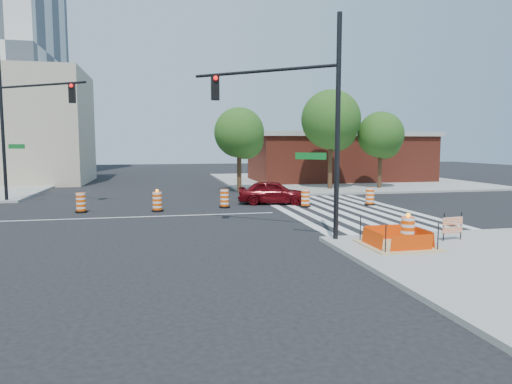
# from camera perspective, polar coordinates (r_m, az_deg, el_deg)

# --- Properties ---
(ground) EXTENTS (120.00, 120.00, 0.00)m
(ground) POSITION_cam_1_polar(r_m,az_deg,el_deg) (22.84, -15.26, -3.06)
(ground) COLOR black
(ground) RESTS_ON ground
(sidewalk_ne) EXTENTS (22.00, 22.00, 0.15)m
(sidewalk_ne) POSITION_cam_1_polar(r_m,az_deg,el_deg) (43.96, 10.28, 1.42)
(sidewalk_ne) COLOR gray
(sidewalk_ne) RESTS_ON ground
(crosswalk_east) EXTENTS (6.75, 13.50, 0.01)m
(crosswalk_east) POSITION_cam_1_polar(r_m,az_deg,el_deg) (24.75, 10.97, -2.25)
(crosswalk_east) COLOR silver
(crosswalk_east) RESTS_ON ground
(lane_centerline) EXTENTS (14.00, 0.12, 0.01)m
(lane_centerline) POSITION_cam_1_polar(r_m,az_deg,el_deg) (22.84, -15.26, -3.04)
(lane_centerline) COLOR silver
(lane_centerline) RESTS_ON ground
(excavation_pit) EXTENTS (2.20, 2.20, 0.90)m
(excavation_pit) POSITION_cam_1_polar(r_m,az_deg,el_deg) (15.90, 17.22, -6.21)
(excavation_pit) COLOR tan
(excavation_pit) RESTS_ON ground
(brick_storefront) EXTENTS (16.50, 8.50, 4.60)m
(brick_storefront) POSITION_cam_1_polar(r_m,az_deg,el_deg) (43.84, 10.33, 4.34)
(brick_storefront) COLOR maroon
(brick_storefront) RESTS_ON ground
(beige_midrise) EXTENTS (14.00, 10.00, 10.00)m
(beige_midrise) POSITION_cam_1_polar(r_m,az_deg,el_deg) (46.51, -28.94, 7.09)
(beige_midrise) COLOR tan
(beige_midrise) RESTS_ON ground
(red_coupe) EXTENTS (4.38, 2.65, 1.39)m
(red_coupe) POSITION_cam_1_polar(r_m,az_deg,el_deg) (26.84, 2.15, -0.02)
(red_coupe) COLOR #5B070C
(red_coupe) RESTS_ON ground
(signal_pole_se) EXTENTS (4.70, 3.82, 7.83)m
(signal_pole_se) POSITION_cam_1_polar(r_m,az_deg,el_deg) (16.86, 4.79, 10.38)
(signal_pole_se) COLOR black
(signal_pole_se) RESTS_ON ground
(signal_pole_nw) EXTENTS (5.45, 3.82, 8.61)m
(signal_pole_nw) POSITION_cam_1_polar(r_m,az_deg,el_deg) (29.92, -27.03, 8.72)
(signal_pole_nw) COLOR black
(signal_pole_nw) RESTS_ON ground
(pit_drum) EXTENTS (0.56, 0.56, 1.10)m
(pit_drum) POSITION_cam_1_polar(r_m,az_deg,el_deg) (16.01, 18.43, -4.77)
(pit_drum) COLOR black
(pit_drum) RESTS_ON ground
(barricade) EXTENTS (0.83, 0.14, 0.98)m
(barricade) POSITION_cam_1_polar(r_m,az_deg,el_deg) (17.41, 23.36, -3.82)
(barricade) COLOR #FC4D05
(barricade) RESTS_ON ground
(tree_north_c) EXTENTS (3.66, 3.62, 6.16)m
(tree_north_c) POSITION_cam_1_polar(r_m,az_deg,el_deg) (33.18, -2.05, 7.06)
(tree_north_c) COLOR #382314
(tree_north_c) RESTS_ON ground
(tree_north_d) EXTENTS (4.46, 4.46, 7.58)m
(tree_north_d) POSITION_cam_1_polar(r_m,az_deg,el_deg) (35.12, 9.40, 8.50)
(tree_north_d) COLOR #382314
(tree_north_d) RESTS_ON ground
(tree_north_e) EXTENTS (3.53, 3.53, 6.00)m
(tree_north_e) POSITION_cam_1_polar(r_m,az_deg,el_deg) (36.57, 15.35, 6.60)
(tree_north_e) COLOR #382314
(tree_north_e) RESTS_ON ground
(median_drum_2) EXTENTS (0.60, 0.60, 1.02)m
(median_drum_2) POSITION_cam_1_polar(r_m,az_deg,el_deg) (25.12, -21.03, -1.33)
(median_drum_2) COLOR black
(median_drum_2) RESTS_ON ground
(median_drum_3) EXTENTS (0.60, 0.60, 1.18)m
(median_drum_3) POSITION_cam_1_polar(r_m,az_deg,el_deg) (24.36, -12.23, -1.26)
(median_drum_3) COLOR black
(median_drum_3) RESTS_ON ground
(median_drum_4) EXTENTS (0.60, 0.60, 1.02)m
(median_drum_4) POSITION_cam_1_polar(r_m,az_deg,el_deg) (25.31, -3.95, -0.89)
(median_drum_4) COLOR black
(median_drum_4) RESTS_ON ground
(median_drum_5) EXTENTS (0.60, 0.60, 1.02)m
(median_drum_5) POSITION_cam_1_polar(r_m,az_deg,el_deg) (25.63, 6.19, -0.83)
(median_drum_5) COLOR black
(median_drum_5) RESTS_ON ground
(median_drum_6) EXTENTS (0.60, 0.60, 1.02)m
(median_drum_6) POSITION_cam_1_polar(r_m,az_deg,el_deg) (27.04, 14.05, -0.62)
(median_drum_6) COLOR black
(median_drum_6) RESTS_ON ground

